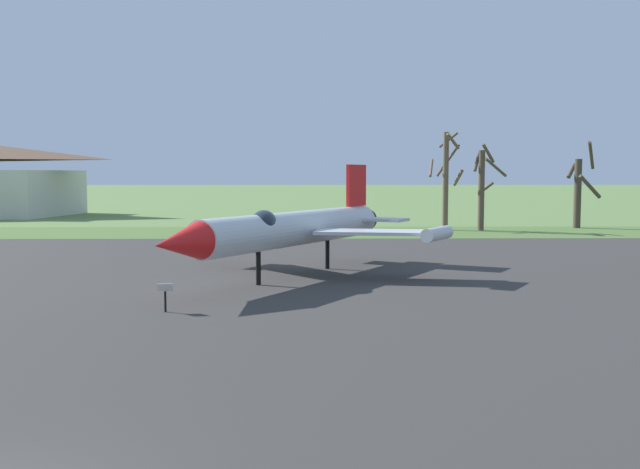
# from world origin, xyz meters

# --- Properties ---
(asphalt_apron) EXTENTS (100.92, 54.55, 0.05)m
(asphalt_apron) POSITION_xyz_m (0.00, 16.37, 0.03)
(asphalt_apron) COLOR #383533
(asphalt_apron) RESTS_ON ground
(grass_verge_strip) EXTENTS (160.92, 12.00, 0.06)m
(grass_verge_strip) POSITION_xyz_m (0.00, 49.64, 0.03)
(grass_verge_strip) COLOR #4F6E33
(grass_verge_strip) RESTS_ON ground
(jet_fighter_front_left) EXTENTS (12.83, 16.10, 5.38)m
(jet_fighter_front_left) POSITION_xyz_m (4.08, 23.65, 2.36)
(jet_fighter_front_left) COLOR silver
(jet_fighter_front_left) RESTS_ON ground
(info_placard_front_left) EXTENTS (0.57, 0.35, 1.09)m
(info_placard_front_left) POSITION_xyz_m (-0.10, 15.25, 0.69)
(info_placard_front_left) COLOR black
(info_placard_front_left) RESTS_ON ground
(bare_tree_left_of_center) EXTENTS (2.93, 2.72, 8.45)m
(bare_tree_left_of_center) POSITION_xyz_m (16.70, 51.91, 4.65)
(bare_tree_left_of_center) COLOR brown
(bare_tree_left_of_center) RESTS_ON ground
(bare_tree_center) EXTENTS (2.90, 3.24, 7.42)m
(bare_tree_center) POSITION_xyz_m (19.69, 51.25, 3.89)
(bare_tree_center) COLOR brown
(bare_tree_center) RESTS_ON ground
(bare_tree_right_of_center) EXTENTS (3.01, 3.04, 7.70)m
(bare_tree_right_of_center) POSITION_xyz_m (28.96, 53.93, 3.54)
(bare_tree_right_of_center) COLOR #42382D
(bare_tree_right_of_center) RESTS_ON ground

